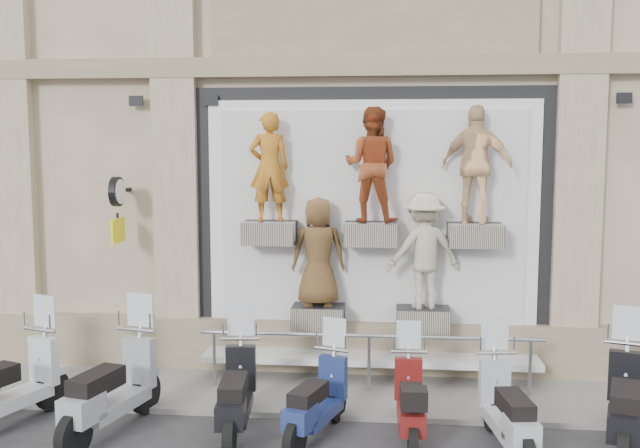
# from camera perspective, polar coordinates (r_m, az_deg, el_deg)

# --- Properties ---
(sidewalk) EXTENTS (16.00, 2.20, 0.08)m
(sidewalk) POSITION_cam_1_polar(r_m,az_deg,el_deg) (10.85, 3.93, -13.17)
(sidewalk) COLOR gray
(sidewalk) RESTS_ON ground
(building) EXTENTS (14.00, 8.60, 12.00)m
(building) POSITION_cam_1_polar(r_m,az_deg,el_deg) (15.31, 4.60, 15.11)
(building) COLOR #C2AE8E
(building) RESTS_ON ground
(shop_vitrine) EXTENTS (5.60, 0.95, 4.30)m
(shop_vitrine) POSITION_cam_1_polar(r_m,az_deg,el_deg) (10.94, 4.69, -0.21)
(shop_vitrine) COLOR black
(shop_vitrine) RESTS_ON ground
(guard_rail) EXTENTS (5.06, 0.10, 0.93)m
(guard_rail) POSITION_cam_1_polar(r_m,az_deg,el_deg) (10.62, 3.94, -11.19)
(guard_rail) COLOR #9EA0A5
(guard_rail) RESTS_ON ground
(clock_sign_bracket) EXTENTS (0.10, 0.80, 1.02)m
(clock_sign_bracket) POSITION_cam_1_polar(r_m,az_deg,el_deg) (11.41, -15.90, 1.77)
(clock_sign_bracket) COLOR black
(clock_sign_bracket) RESTS_ON ground
(scooter_b) EXTENTS (1.24, 2.09, 1.64)m
(scooter_b) POSITION_cam_1_polar(r_m,az_deg,el_deg) (10.18, -23.76, -10.44)
(scooter_b) COLOR silver
(scooter_b) RESTS_ON ground
(scooter_c) EXTENTS (1.08, 2.16, 1.69)m
(scooter_c) POSITION_cam_1_polar(r_m,az_deg,el_deg) (9.53, -16.37, -11.12)
(scooter_c) COLOR gray
(scooter_c) RESTS_ON ground
(scooter_d) EXTENTS (0.73, 1.94, 1.54)m
(scooter_d) POSITION_cam_1_polar(r_m,az_deg,el_deg) (9.22, -6.75, -11.99)
(scooter_d) COLOR black
(scooter_d) RESTS_ON ground
(scooter_e) EXTENTS (1.03, 1.82, 1.42)m
(scooter_e) POSITION_cam_1_polar(r_m,az_deg,el_deg) (9.06, -0.26, -12.68)
(scooter_e) COLOR navy
(scooter_e) RESTS_ON ground
(scooter_f) EXTENTS (0.54, 1.72, 1.39)m
(scooter_f) POSITION_cam_1_polar(r_m,az_deg,el_deg) (9.08, 7.25, -12.79)
(scooter_f) COLOR #5C110F
(scooter_f) RESTS_ON ground
(scooter_g) EXTENTS (0.78, 1.89, 1.49)m
(scooter_g) POSITION_cam_1_polar(r_m,az_deg,el_deg) (8.96, 14.81, -12.89)
(scooter_g) COLOR #9EA0A4
(scooter_g) RESTS_ON ground
(scooter_h) EXTENTS (1.19, 2.09, 1.63)m
(scooter_h) POSITION_cam_1_polar(r_m,az_deg,el_deg) (9.45, 23.26, -11.72)
(scooter_h) COLOR black
(scooter_h) RESTS_ON ground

